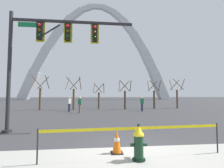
# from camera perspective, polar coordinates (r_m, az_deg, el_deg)

# --- Properties ---
(ground_plane) EXTENTS (240.00, 240.00, 0.00)m
(ground_plane) POSITION_cam_1_polar(r_m,az_deg,el_deg) (6.40, 4.97, -19.92)
(ground_plane) COLOR #333335
(fire_hydrant) EXTENTS (0.46, 0.48, 0.99)m
(fire_hydrant) POSITION_cam_1_polar(r_m,az_deg,el_deg) (5.01, 8.89, -18.99)
(fire_hydrant) COLOR black
(fire_hydrant) RESTS_ON ground
(caution_tape_barrier) EXTENTS (5.31, 0.36, 0.92)m
(caution_tape_barrier) POSITION_cam_1_polar(r_m,az_deg,el_deg) (5.11, 7.86, -16.76)
(caution_tape_barrier) COLOR #232326
(caution_tape_barrier) RESTS_ON ground
(traffic_cone_by_hydrant) EXTENTS (0.36, 0.36, 0.73)m
(traffic_cone_by_hydrant) POSITION_cam_1_polar(r_m,az_deg,el_deg) (5.53, 1.64, -18.72)
(traffic_cone_by_hydrant) COLOR black
(traffic_cone_by_hydrant) RESTS_ON ground
(traffic_signal_gantry) EXTENTS (6.42, 0.44, 6.00)m
(traffic_signal_gantry) POSITION_cam_1_polar(r_m,az_deg,el_deg) (9.48, -21.15, 11.72)
(traffic_signal_gantry) COLOR #232326
(traffic_signal_gantry) RESTS_ON ground
(monument_arch) EXTENTS (56.55, 3.31, 37.77)m
(monument_arch) POSITION_cam_1_polar(r_m,az_deg,el_deg) (66.55, -5.10, 9.36)
(monument_arch) COLOR silver
(monument_arch) RESTS_ON ground
(tree_far_left) EXTENTS (1.87, 1.88, 4.05)m
(tree_far_left) POSITION_cam_1_polar(r_m,az_deg,el_deg) (21.84, -22.95, -3.33)
(tree_far_left) COLOR brown
(tree_far_left) RESTS_ON ground
(tree_left_mid) EXTENTS (1.81, 1.82, 3.92)m
(tree_left_mid) POSITION_cam_1_polar(r_m,az_deg,el_deg) (21.06, -12.75, -3.68)
(tree_left_mid) COLOR brown
(tree_left_mid) RESTS_ON ground
(tree_center_left) EXTENTS (1.54, 1.54, 3.30)m
(tree_center_left) POSITION_cam_1_polar(r_m,az_deg,el_deg) (22.40, -4.45, -4.47)
(tree_center_left) COLOR brown
(tree_center_left) RESTS_ON ground
(tree_center_right) EXTENTS (1.66, 1.67, 3.58)m
(tree_center_right) POSITION_cam_1_polar(r_m,az_deg,el_deg) (21.26, 4.35, -4.17)
(tree_center_right) COLOR #473323
(tree_center_right) RESTS_ON ground
(tree_right_mid) EXTENTS (1.69, 1.70, 3.65)m
(tree_right_mid) POSITION_cam_1_polar(r_m,az_deg,el_deg) (22.94, 13.92, -3.95)
(tree_right_mid) COLOR #473323
(tree_right_mid) RESTS_ON ground
(tree_far_right) EXTENTS (1.79, 1.80, 3.87)m
(tree_far_right) POSITION_cam_1_polar(r_m,az_deg,el_deg) (24.17, 20.96, -3.56)
(tree_far_right) COLOR brown
(tree_far_right) RESTS_ON ground
(pedestrian_walking_left) EXTENTS (0.38, 0.28, 1.59)m
(pedestrian_walking_left) POSITION_cam_1_polar(r_m,az_deg,el_deg) (17.33, -10.73, -6.80)
(pedestrian_walking_left) COLOR brown
(pedestrian_walking_left) RESTS_ON ground
(pedestrian_standing_center) EXTENTS (0.35, 0.22, 1.59)m
(pedestrian_standing_center) POSITION_cam_1_polar(r_m,az_deg,el_deg) (18.98, 10.05, -6.53)
(pedestrian_standing_center) COLOR #232847
(pedestrian_standing_center) RESTS_ON ground
(pedestrian_walking_right) EXTENTS (0.38, 0.39, 1.59)m
(pedestrian_walking_right) POSITION_cam_1_polar(r_m,az_deg,el_deg) (18.92, -14.14, -6.48)
(pedestrian_walking_right) COLOR #232847
(pedestrian_walking_right) RESTS_ON ground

